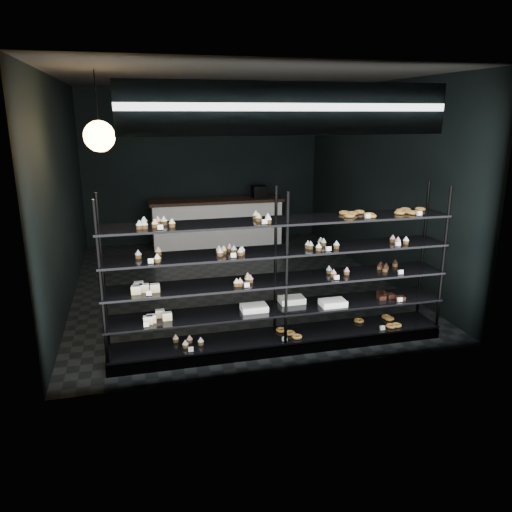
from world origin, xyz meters
The scene contains 5 objects.
room centered at (0.00, 0.00, 1.60)m, with size 5.01×6.01×3.20m.
display_shelf centered at (0.04, -2.45, 0.63)m, with size 4.00×0.50×1.91m.
signage centered at (0.00, -2.93, 2.75)m, with size 3.30×0.05×0.50m.
pendant_lamp centered at (-1.85, -1.49, 2.45)m, with size 0.35×0.35×0.91m.
service_counter centered at (0.19, 2.50, 0.50)m, with size 2.77×0.65×1.23m.
Camera 1 is at (-1.55, -7.67, 2.71)m, focal length 35.00 mm.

